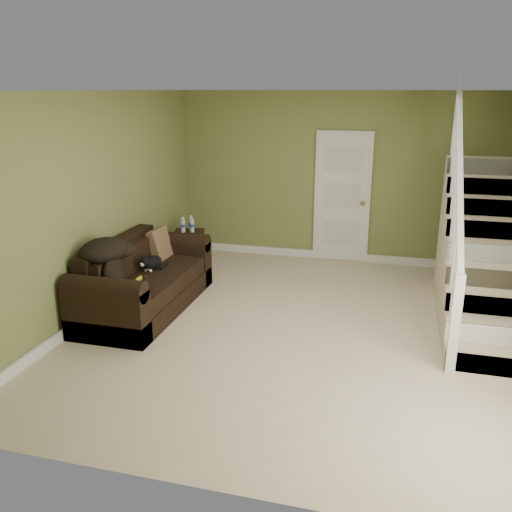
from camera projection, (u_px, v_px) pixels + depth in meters
The scene contains 15 objects.
floor at pixel (303, 328), 6.19m from camera, with size 5.00×5.50×0.01m, color #CCB393.
ceiling at pixel (309, 90), 5.42m from camera, with size 5.00×5.50×0.01m, color white.
wall_back at pixel (337, 178), 8.34m from camera, with size 5.00×0.04×2.60m, color olive.
wall_front at pixel (227, 316), 3.27m from camera, with size 5.00×0.04×2.60m, color olive.
wall_left at pixel (98, 205), 6.43m from camera, with size 0.04×5.50×2.60m, color olive.
baseboard_back at pixel (333, 255), 8.68m from camera, with size 5.00×0.04×0.12m, color white.
baseboard_left at pixel (109, 302), 6.78m from camera, with size 0.04×5.50×0.12m, color white.
door at pixel (342, 198), 8.37m from camera, with size 0.86×0.12×2.02m.
staircase at pixel (485, 263), 6.40m from camera, with size 1.00×2.51×2.82m.
sofa at pixel (143, 283), 6.66m from camera, with size 0.93×2.16×0.86m.
side_table at pixel (190, 247), 8.36m from camera, with size 0.54×0.54×0.76m.
cat at pixel (151, 263), 6.71m from camera, with size 0.23×0.48×0.23m.
banana at pixel (139, 279), 6.32m from camera, with size 0.05×0.19×0.05m, color yellow.
throw_pillow at pixel (160, 244), 7.18m from camera, with size 0.10×0.41×0.41m, color #442A1B.
throw_blanket at pixel (104, 250), 6.07m from camera, with size 0.48×0.63×0.26m, color black.
Camera 1 is at (0.95, -5.62, 2.61)m, focal length 38.00 mm.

